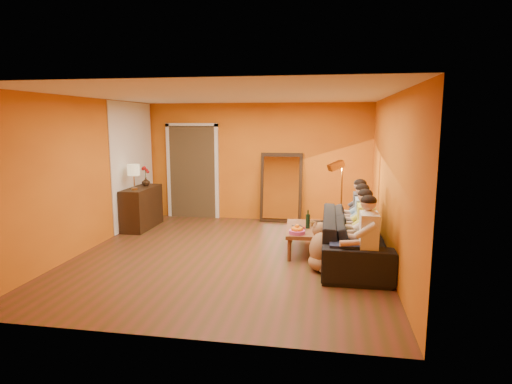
% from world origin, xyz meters
% --- Properties ---
extents(room_shell, '(5.00, 5.50, 2.60)m').
position_xyz_m(room_shell, '(0.00, 0.37, 1.30)').
color(room_shell, brown).
rests_on(room_shell, ground).
extents(white_accent, '(0.02, 1.90, 2.58)m').
position_xyz_m(white_accent, '(-2.48, 1.75, 1.30)').
color(white_accent, white).
rests_on(white_accent, wall_left).
extents(doorway_recess, '(1.06, 0.30, 2.10)m').
position_xyz_m(doorway_recess, '(-1.50, 2.83, 1.05)').
color(doorway_recess, '#3F2D19').
rests_on(doorway_recess, floor).
extents(door_jamb_left, '(0.08, 0.06, 2.20)m').
position_xyz_m(door_jamb_left, '(-2.07, 2.71, 1.05)').
color(door_jamb_left, white).
rests_on(door_jamb_left, wall_back).
extents(door_jamb_right, '(0.08, 0.06, 2.20)m').
position_xyz_m(door_jamb_right, '(-0.93, 2.71, 1.05)').
color(door_jamb_right, white).
rests_on(door_jamb_right, wall_back).
extents(door_header, '(1.22, 0.06, 0.08)m').
position_xyz_m(door_header, '(-1.50, 2.71, 2.12)').
color(door_header, white).
rests_on(door_header, wall_back).
extents(mirror_frame, '(0.92, 0.27, 1.51)m').
position_xyz_m(mirror_frame, '(0.55, 2.63, 0.76)').
color(mirror_frame, '#331F11').
rests_on(mirror_frame, floor).
extents(mirror_glass, '(0.78, 0.21, 1.35)m').
position_xyz_m(mirror_glass, '(0.55, 2.59, 0.76)').
color(mirror_glass, white).
rests_on(mirror_glass, mirror_frame).
extents(sideboard, '(0.44, 1.18, 0.85)m').
position_xyz_m(sideboard, '(-2.24, 1.55, 0.42)').
color(sideboard, '#331F11').
rests_on(sideboard, floor).
extents(table_lamp, '(0.24, 0.24, 0.51)m').
position_xyz_m(table_lamp, '(-2.24, 1.25, 1.10)').
color(table_lamp, beige).
rests_on(table_lamp, sideboard).
extents(sofa, '(2.53, 0.99, 0.74)m').
position_xyz_m(sofa, '(2.00, 0.16, 0.37)').
color(sofa, black).
rests_on(sofa, floor).
extents(coffee_table, '(0.70, 1.26, 0.42)m').
position_xyz_m(coffee_table, '(1.20, 0.47, 0.21)').
color(coffee_table, brown).
rests_on(coffee_table, floor).
extents(floor_lamp, '(0.37, 0.34, 1.44)m').
position_xyz_m(floor_lamp, '(1.82, 1.47, 0.72)').
color(floor_lamp, '#AB7432').
rests_on(floor_lamp, floor).
extents(dog, '(0.50, 0.67, 0.72)m').
position_xyz_m(dog, '(1.50, -0.39, 0.36)').
color(dog, '#936442').
rests_on(dog, floor).
extents(person_far_left, '(0.70, 0.44, 1.22)m').
position_xyz_m(person_far_left, '(2.13, -0.84, 0.61)').
color(person_far_left, silver).
rests_on(person_far_left, sofa).
extents(person_mid_left, '(0.70, 0.44, 1.22)m').
position_xyz_m(person_mid_left, '(2.13, -0.29, 0.61)').
color(person_mid_left, '#DFE04A').
rests_on(person_mid_left, sofa).
extents(person_mid_right, '(0.70, 0.44, 1.22)m').
position_xyz_m(person_mid_right, '(2.13, 0.26, 0.61)').
color(person_mid_right, '#8DB6DA').
rests_on(person_mid_right, sofa).
extents(person_far_right, '(0.70, 0.44, 1.22)m').
position_xyz_m(person_far_right, '(2.13, 0.81, 0.61)').
color(person_far_right, '#38373D').
rests_on(person_far_right, sofa).
extents(fruit_bowl, '(0.26, 0.26, 0.16)m').
position_xyz_m(fruit_bowl, '(1.10, 0.02, 0.50)').
color(fruit_bowl, '#CD489B').
rests_on(fruit_bowl, coffee_table).
extents(wine_bottle, '(0.07, 0.07, 0.31)m').
position_xyz_m(wine_bottle, '(1.25, 0.42, 0.58)').
color(wine_bottle, black).
rests_on(wine_bottle, coffee_table).
extents(tumbler, '(0.11, 0.11, 0.08)m').
position_xyz_m(tumbler, '(1.32, 0.59, 0.46)').
color(tumbler, '#B27F3F').
rests_on(tumbler, coffee_table).
extents(laptop, '(0.36, 0.27, 0.03)m').
position_xyz_m(laptop, '(1.38, 0.82, 0.43)').
color(laptop, black).
rests_on(laptop, coffee_table).
extents(book_lower, '(0.19, 0.25, 0.02)m').
position_xyz_m(book_lower, '(1.02, 0.27, 0.43)').
color(book_lower, '#331F11').
rests_on(book_lower, coffee_table).
extents(book_mid, '(0.22, 0.26, 0.02)m').
position_xyz_m(book_mid, '(1.03, 0.28, 0.45)').
color(book_mid, '#B31414').
rests_on(book_mid, book_lower).
extents(book_upper, '(0.21, 0.24, 0.02)m').
position_xyz_m(book_upper, '(1.02, 0.26, 0.47)').
color(book_upper, black).
rests_on(book_upper, book_mid).
extents(vase, '(0.17, 0.17, 0.18)m').
position_xyz_m(vase, '(-2.24, 1.80, 0.94)').
color(vase, '#331F11').
rests_on(vase, sideboard).
extents(flowers, '(0.17, 0.17, 0.42)m').
position_xyz_m(flowers, '(-2.24, 1.80, 1.18)').
color(flowers, '#B31414').
rests_on(flowers, vase).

